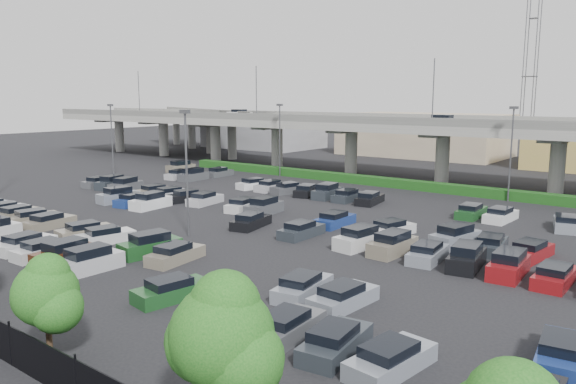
# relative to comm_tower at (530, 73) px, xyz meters

# --- Properties ---
(ground) EXTENTS (280.00, 280.00, 0.00)m
(ground) POSITION_rel_comm_tower_xyz_m (-4.00, -74.00, -15.61)
(ground) COLOR black
(overpass) EXTENTS (150.00, 13.00, 15.80)m
(overpass) POSITION_rel_comm_tower_xyz_m (-4.18, -41.99, -8.64)
(overpass) COLOR gray
(overpass) RESTS_ON ground
(on_ramp) EXTENTS (50.93, 30.13, 8.80)m
(on_ramp) POSITION_rel_comm_tower_xyz_m (-56.10, -30.95, -8.76)
(on_ramp) COLOR gray
(on_ramp) RESTS_ON ground
(hedge) EXTENTS (66.00, 1.60, 1.10)m
(hedge) POSITION_rel_comm_tower_xyz_m (-4.00, -49.00, -15.06)
(hedge) COLOR #183D11
(hedge) RESTS_ON ground
(parked_cars) EXTENTS (62.72, 41.58, 1.67)m
(parked_cars) POSITION_rel_comm_tower_xyz_m (-5.34, -77.73, -15.00)
(parked_cars) COLOR silver
(parked_cars) RESTS_ON ground
(light_poles) EXTENTS (66.90, 48.38, 10.30)m
(light_poles) POSITION_rel_comm_tower_xyz_m (-8.12, -72.00, -9.37)
(light_poles) COLOR #4D4D52
(light_poles) RESTS_ON ground
(distant_buildings) EXTENTS (138.00, 24.00, 9.00)m
(distant_buildings) POSITION_rel_comm_tower_xyz_m (8.38, -12.19, -11.87)
(distant_buildings) COLOR gray
(distant_buildings) RESTS_ON ground
(comm_tower) EXTENTS (2.40, 2.40, 30.00)m
(comm_tower) POSITION_rel_comm_tower_xyz_m (0.00, 0.00, 0.00)
(comm_tower) COLOR #4D4D52
(comm_tower) RESTS_ON ground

